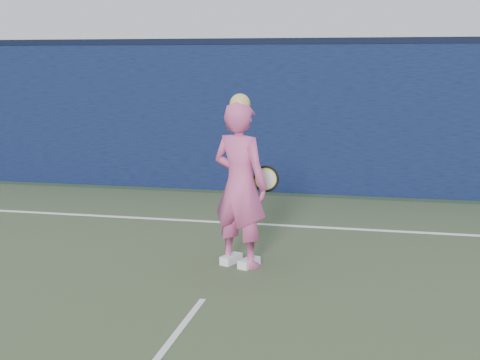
# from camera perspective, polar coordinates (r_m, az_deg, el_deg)

# --- Properties ---
(ground) EXTENTS (80.00, 80.00, 0.00)m
(ground) POSITION_cam_1_polar(r_m,az_deg,el_deg) (5.54, -6.00, -13.72)
(ground) COLOR #263C25
(ground) RESTS_ON ground
(backstop_wall) EXTENTS (24.00, 0.40, 2.50)m
(backstop_wall) POSITION_cam_1_polar(r_m,az_deg,el_deg) (11.46, 4.08, 5.22)
(backstop_wall) COLOR #0B0E34
(backstop_wall) RESTS_ON ground
(wall_cap) EXTENTS (24.00, 0.42, 0.10)m
(wall_cap) POSITION_cam_1_polar(r_m,az_deg,el_deg) (11.42, 4.17, 11.73)
(wall_cap) COLOR black
(wall_cap) RESTS_ON backstop_wall
(player) EXTENTS (0.78, 0.65, 1.89)m
(player) POSITION_cam_1_polar(r_m,az_deg,el_deg) (7.23, 0.00, -0.39)
(player) COLOR #D55392
(player) RESTS_ON ground
(racket) EXTENTS (0.57, 0.17, 0.31)m
(racket) POSITION_cam_1_polar(r_m,az_deg,el_deg) (7.61, 2.00, 0.05)
(racket) COLOR black
(racket) RESTS_ON ground
(court_lines) EXTENTS (11.00, 12.04, 0.01)m
(court_lines) POSITION_cam_1_polar(r_m,az_deg,el_deg) (5.25, -7.16, -14.99)
(court_lines) COLOR white
(court_lines) RESTS_ON court_surface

